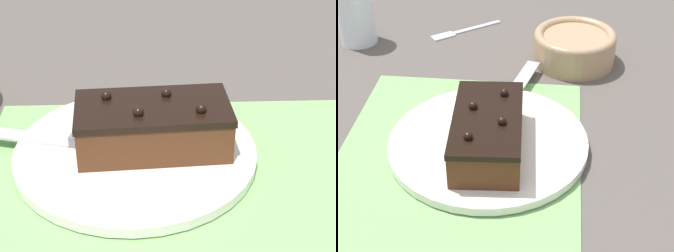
% 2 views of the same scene
% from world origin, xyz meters
% --- Properties ---
extents(ground_plane, '(3.00, 3.00, 0.00)m').
position_xyz_m(ground_plane, '(0.00, 0.00, 0.00)').
color(ground_plane, '#544C47').
extents(placemat_woven, '(0.46, 0.34, 0.00)m').
position_xyz_m(placemat_woven, '(0.00, 0.00, 0.00)').
color(placemat_woven, '#7AB266').
rests_on(placemat_woven, ground_plane).
extents(cake_plate, '(0.28, 0.28, 0.01)m').
position_xyz_m(cake_plate, '(0.05, -0.04, 0.01)').
color(cake_plate, white).
rests_on(cake_plate, placemat_woven).
extents(chocolate_cake, '(0.18, 0.10, 0.06)m').
position_xyz_m(chocolate_cake, '(0.03, -0.04, 0.04)').
color(chocolate_cake, '#512D19').
rests_on(chocolate_cake, cake_plate).
extents(serving_knife, '(0.23, 0.08, 0.01)m').
position_xyz_m(serving_knife, '(0.13, -0.05, 0.02)').
color(serving_knife, slate).
rests_on(serving_knife, cake_plate).
extents(drinking_glass, '(0.07, 0.07, 0.11)m').
position_xyz_m(drinking_glass, '(0.35, 0.25, 0.06)').
color(drinking_glass, white).
rests_on(drinking_glass, ground_plane).
extents(small_bowl, '(0.14, 0.14, 0.06)m').
position_xyz_m(small_bowl, '(0.32, -0.16, 0.03)').
color(small_bowl, tan).
rests_on(small_bowl, ground_plane).
extents(dessert_fork, '(0.10, 0.13, 0.01)m').
position_xyz_m(dessert_fork, '(0.41, 0.06, 0.00)').
color(dessert_fork, '#B7BABF').
rests_on(dessert_fork, ground_plane).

